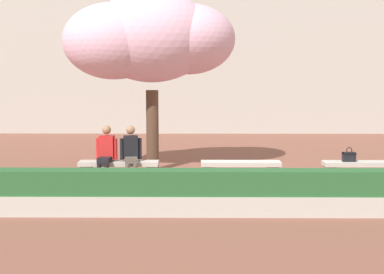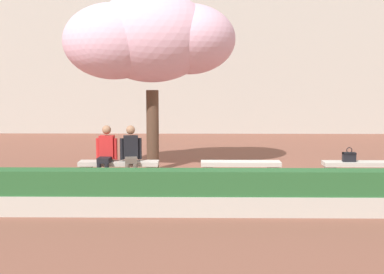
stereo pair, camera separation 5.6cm
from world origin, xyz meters
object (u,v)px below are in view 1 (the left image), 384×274
at_px(person_seated_left, 106,151).
at_px(handbag, 349,156).
at_px(cherry_tree_main, 152,39).
at_px(stone_bench_near_west, 241,167).
at_px(person_seated_right, 131,151).
at_px(stone_bench_west_end, 119,167).
at_px(stone_bench_center, 363,168).

height_order(person_seated_left, handbag, person_seated_left).
bearing_deg(cherry_tree_main, stone_bench_near_west, -30.15).
bearing_deg(stone_bench_near_west, handbag, -0.29).
distance_m(stone_bench_near_west, person_seated_right, 2.60).
relative_size(person_seated_right, cherry_tree_main, 0.28).
distance_m(stone_bench_west_end, stone_bench_near_west, 2.87).
bearing_deg(stone_bench_near_west, cherry_tree_main, 149.85).
bearing_deg(person_seated_left, stone_bench_center, 0.51).
bearing_deg(stone_bench_center, person_seated_left, -179.49).
bearing_deg(cherry_tree_main, stone_bench_west_end, -119.27).
xyz_separation_m(stone_bench_west_end, cherry_tree_main, (0.70, 1.26, 3.06)).
xyz_separation_m(handbag, cherry_tree_main, (-4.69, 1.27, 2.78)).
xyz_separation_m(stone_bench_near_west, cherry_tree_main, (-2.16, 1.26, 3.06)).
xyz_separation_m(stone_bench_near_west, stone_bench_center, (2.87, 0.00, 0.00)).
relative_size(stone_bench_center, handbag, 5.51).
distance_m(stone_bench_center, handbag, 0.44).
height_order(person_seated_left, person_seated_right, same).
distance_m(person_seated_right, handbag, 5.10).
bearing_deg(person_seated_left, cherry_tree_main, 52.80).
relative_size(stone_bench_near_west, person_seated_left, 1.45).
xyz_separation_m(stone_bench_near_west, person_seated_right, (-2.57, -0.05, 0.39)).
height_order(person_seated_left, cherry_tree_main, cherry_tree_main).
distance_m(stone_bench_near_west, person_seated_left, 3.18).
distance_m(person_seated_left, cherry_tree_main, 3.13).
bearing_deg(handbag, stone_bench_center, 2.13).
height_order(stone_bench_west_end, person_seated_right, person_seated_right).
relative_size(stone_bench_center, cherry_tree_main, 0.41).
distance_m(stone_bench_near_west, stone_bench_center, 2.87).
relative_size(stone_bench_west_end, stone_bench_center, 1.00).
bearing_deg(stone_bench_west_end, stone_bench_center, 0.00).
xyz_separation_m(stone_bench_west_end, handbag, (5.39, -0.01, 0.27)).
xyz_separation_m(stone_bench_west_end, stone_bench_near_west, (2.87, 0.00, 0.00)).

